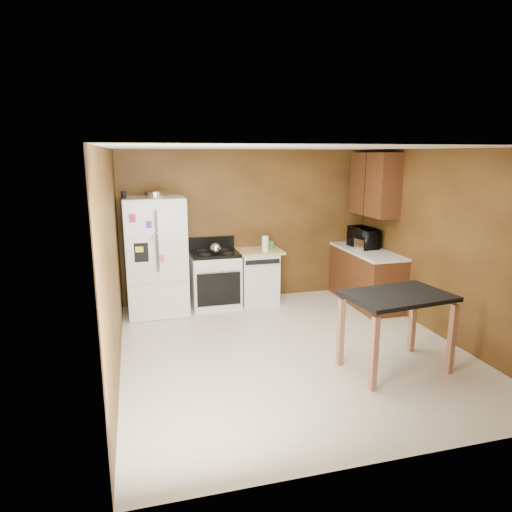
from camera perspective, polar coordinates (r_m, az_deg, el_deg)
name	(u,v)px	position (r m, az deg, el deg)	size (l,w,h in m)	color
floor	(292,349)	(5.95, 4.48, -11.53)	(4.50, 4.50, 0.00)	silver
ceiling	(295,148)	(5.42, 4.94, 13.33)	(4.50, 4.50, 0.00)	white
wall_back	(248,226)	(7.67, -0.97, 3.81)	(4.20, 4.20, 0.00)	brown
wall_front	(394,316)	(3.60, 16.92, -7.17)	(4.20, 4.20, 0.00)	brown
wall_left	(113,264)	(5.24, -17.47, -0.98)	(4.50, 4.50, 0.00)	brown
wall_right	(442,245)	(6.55, 22.27, 1.32)	(4.50, 4.50, 0.00)	brown
roasting_pan	(156,194)	(6.99, -12.39, 7.56)	(0.36, 0.36, 0.09)	silver
pen_cup	(124,195)	(6.91, -16.22, 7.37)	(0.07, 0.07, 0.11)	black
kettle	(215,248)	(7.14, -5.09, 0.95)	(0.18, 0.18, 0.18)	silver
paper_towel	(265,244)	(7.35, 1.15, 1.55)	(0.11, 0.11, 0.25)	white
green_canister	(271,245)	(7.60, 1.86, 1.43)	(0.11, 0.11, 0.12)	green
toaster	(362,244)	(7.66, 13.14, 1.46)	(0.15, 0.24, 0.17)	silver
microwave	(363,238)	(7.81, 13.29, 2.17)	(0.55, 0.38, 0.31)	black
refrigerator	(156,256)	(7.14, -12.34, -0.02)	(0.90, 0.80, 1.80)	white
gas_range	(215,279)	(7.40, -5.15, -2.82)	(0.76, 0.68, 1.10)	white
dishwasher	(258,276)	(7.57, 0.20, -2.48)	(0.78, 0.63, 0.89)	white
right_cabinets	(368,249)	(7.69, 13.88, 0.87)	(0.63, 1.58, 2.45)	brown
island	(397,306)	(5.39, 17.24, -6.02)	(1.22, 0.89, 0.91)	black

